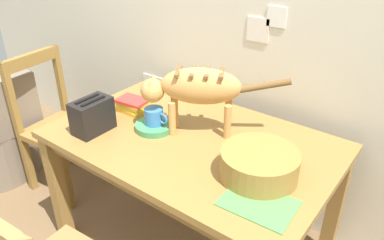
# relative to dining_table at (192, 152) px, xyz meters

# --- Properties ---
(wall_rear) EXTENTS (5.36, 0.11, 2.50)m
(wall_rear) POSITION_rel_dining_table_xyz_m (-0.11, 0.59, 0.61)
(wall_rear) COLOR silver
(wall_rear) RESTS_ON ground_plane
(dining_table) EXTENTS (1.38, 0.88, 0.73)m
(dining_table) POSITION_rel_dining_table_xyz_m (0.00, 0.00, 0.00)
(dining_table) COLOR olive
(dining_table) RESTS_ON ground_plane
(cat) EXTENTS (0.63, 0.40, 0.34)m
(cat) POSITION_rel_dining_table_xyz_m (-0.03, 0.06, 0.32)
(cat) COLOR tan
(cat) RESTS_ON dining_table
(saucer_bowl) EXTENTS (0.20, 0.20, 0.03)m
(saucer_bowl) POSITION_rel_dining_table_xyz_m (-0.21, -0.05, 0.10)
(saucer_bowl) COLOR #3F8A54
(saucer_bowl) RESTS_ON dining_table
(coffee_mug) EXTENTS (0.14, 0.10, 0.09)m
(coffee_mug) POSITION_rel_dining_table_xyz_m (-0.20, -0.05, 0.16)
(coffee_mug) COLOR #3474BB
(coffee_mug) RESTS_ON saucer_bowl
(magazine) EXTENTS (0.28, 0.22, 0.01)m
(magazine) POSITION_rel_dining_table_xyz_m (0.49, -0.23, 0.09)
(magazine) COLOR #509B4B
(magazine) RESTS_ON dining_table
(book_stack) EXTENTS (0.18, 0.13, 0.08)m
(book_stack) POSITION_rel_dining_table_xyz_m (-0.43, 0.03, 0.12)
(book_stack) COLOR yellow
(book_stack) RESTS_ON dining_table
(wicker_basket) EXTENTS (0.33, 0.33, 0.12)m
(wicker_basket) POSITION_rel_dining_table_xyz_m (0.41, -0.08, 0.15)
(wicker_basket) COLOR olive
(wicker_basket) RESTS_ON dining_table
(toaster) EXTENTS (0.12, 0.20, 0.18)m
(toaster) POSITION_rel_dining_table_xyz_m (-0.44, -0.24, 0.17)
(toaster) COLOR black
(toaster) RESTS_ON dining_table
(wooden_chair_far) EXTENTS (0.46, 0.46, 0.93)m
(wooden_chair_far) POSITION_rel_dining_table_xyz_m (-1.07, -0.06, -0.19)
(wooden_chair_far) COLOR olive
(wooden_chair_far) RESTS_ON ground_plane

